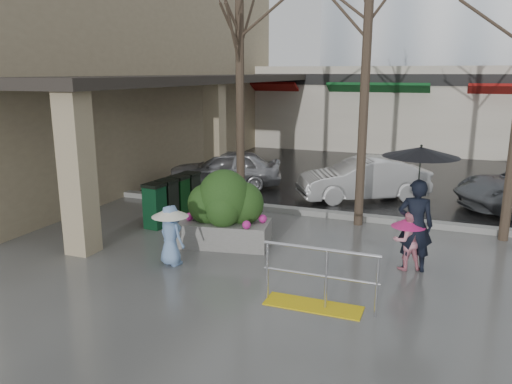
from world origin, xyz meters
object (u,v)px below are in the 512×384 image
Objects in this scene: handrail at (317,285)px; car_b at (363,179)px; tree_midwest at (369,4)px; car_a at (225,169)px; child_blue at (171,229)px; planter at (225,209)px; news_boxes at (173,199)px; woman at (418,196)px; child_pink at (408,237)px; tree_west at (239,17)px.

handrail is 7.42m from car_b.
tree_midwest is 1.89× the size of car_a.
child_blue is 0.33× the size of car_a.
car_a is at bearing -54.04° from child_blue.
handrail is 3.48m from planter.
car_b is (2.67, 6.62, -0.10)m from child_blue.
car_b is (4.20, 3.91, 0.07)m from news_boxes.
handrail is 2.80m from woman.
child_pink is at bearing -6.97° from news_boxes.
news_boxes is (-5.90, 1.29, -0.10)m from child_pink.
woman is 0.64× the size of car_b.
planter reaches higher than car_b.
handrail is 0.50× the size of car_b.
child_pink is 0.55× the size of planter.
news_boxes reaches higher than handrail.
woman is at bearing 30.71° from car_a.
child_blue is at bearing -52.30° from car_b.
handrail is at bearing 34.95° from child_pink.
news_boxes is (-1.53, 2.72, -0.17)m from child_blue.
tree_west is at bearing 105.58° from planter.
tree_midwest reaches higher than car_b.
tree_midwest reaches higher than car_a.
woman is at bearing -0.26° from planter.
car_a is at bearing 114.58° from planter.
child_blue is at bearing 166.20° from handrail.
woman is (4.69, -2.60, -3.60)m from tree_west.
car_a reaches higher than child_blue.
news_boxes is at bearing 148.18° from planter.
handrail is at bearing 14.14° from car_a.
tree_midwest is 6.07× the size of child_pink.
car_a and car_b have the same top height.
woman is 0.83m from child_pink.
tree_midwest is 6.74m from child_blue.
news_boxes is at bearing -38.68° from child_pink.
handrail is at bearing -31.34° from news_boxes.
car_a is at bearing -120.28° from car_b.
child_pink is (1.37, -2.59, -4.58)m from tree_midwest.
woman reaches higher than car_a.
woman is (1.49, -2.60, -3.75)m from tree_midwest.
car_a is (-0.32, 3.90, 0.07)m from news_boxes.
child_pink is 8.09m from car_a.
tree_midwest is at bearing -88.58° from child_pink.
child_blue is (-3.00, -4.02, -4.51)m from tree_midwest.
planter is at bearing 139.95° from handrail.
planter reaches higher than handrail.
planter is (-2.64, 2.22, 0.43)m from handrail.
news_boxes is 0.53× the size of car_b.
handrail is 0.78× the size of woman.
child_pink is (4.57, -2.59, -4.43)m from tree_west.
tree_west reaches higher than woman.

